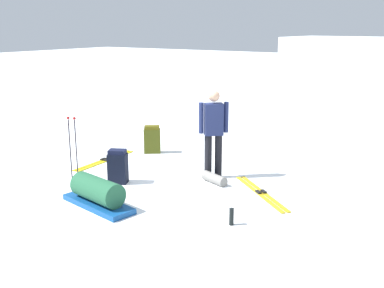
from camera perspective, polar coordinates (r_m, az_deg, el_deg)
ground_plane at (r=8.87m, az=0.00°, el=-4.38°), size 80.00×80.00×0.00m
skier_standing at (r=8.74m, az=2.66°, el=1.81°), size 0.44×0.42×1.70m
ski_pair_near at (r=8.24m, az=8.47°, el=-5.96°), size 1.53×1.31×0.05m
ski_pair_far at (r=10.24m, az=-10.64°, el=-1.98°), size 0.26×1.79×0.05m
backpack_large_dark at (r=8.71m, az=-9.09°, el=-2.78°), size 0.41×0.36×0.64m
backpack_bright at (r=10.67m, az=-4.91°, el=0.54°), size 0.43×0.40×0.64m
ski_poles_planted_near at (r=8.30m, az=-14.37°, el=-0.80°), size 0.18×0.10×1.35m
gear_sled at (r=7.67m, az=-11.51°, el=-5.97°), size 1.45×0.69×0.49m
sleeping_mat_rolled at (r=8.66m, az=2.77°, el=-4.26°), size 0.58×0.36×0.18m
thermos_bottle at (r=6.92m, az=4.87°, el=-8.88°), size 0.07×0.07×0.26m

